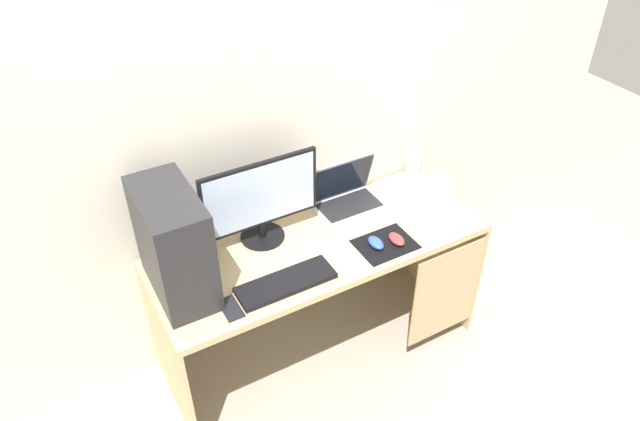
# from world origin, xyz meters

# --- Properties ---
(ground_plane) EXTENTS (8.00, 8.00, 0.00)m
(ground_plane) POSITION_xyz_m (0.00, 0.00, 0.00)
(ground_plane) COLOR #9E9384
(wall_back) EXTENTS (4.00, 0.05, 2.60)m
(wall_back) POSITION_xyz_m (0.00, 0.33, 1.30)
(wall_back) COLOR beige
(wall_back) RESTS_ON ground_plane
(desk) EXTENTS (1.54, 0.58, 0.72)m
(desk) POSITION_xyz_m (0.02, -0.01, 0.58)
(desk) COLOR tan
(desk) RESTS_ON ground_plane
(pc_tower) EXTENTS (0.21, 0.41, 0.47)m
(pc_tower) POSITION_xyz_m (-0.64, 0.03, 0.96)
(pc_tower) COLOR #232326
(pc_tower) RESTS_ON desk
(monitor) EXTENTS (0.54, 0.20, 0.41)m
(monitor) POSITION_xyz_m (-0.21, 0.15, 0.94)
(monitor) COLOR black
(monitor) RESTS_ON desk
(laptop) EXTENTS (0.34, 0.25, 0.24)m
(laptop) POSITION_xyz_m (0.25, 0.17, 0.77)
(laptop) COLOR silver
(laptop) RESTS_ON desk
(speaker) EXTENTS (0.08, 0.08, 0.15)m
(speaker) POSITION_xyz_m (0.67, 0.21, 0.80)
(speaker) COLOR silver
(speaker) RESTS_ON desk
(projector) EXTENTS (0.20, 0.14, 0.09)m
(projector) POSITION_xyz_m (0.65, 0.05, 0.77)
(projector) COLOR silver
(projector) RESTS_ON desk
(keyboard) EXTENTS (0.42, 0.14, 0.02)m
(keyboard) POSITION_xyz_m (-0.26, -0.17, 0.74)
(keyboard) COLOR black
(keyboard) RESTS_ON desk
(mousepad) EXTENTS (0.26, 0.20, 0.00)m
(mousepad) POSITION_xyz_m (0.25, -0.16, 0.73)
(mousepad) COLOR black
(mousepad) RESTS_ON desk
(mouse_left) EXTENTS (0.06, 0.10, 0.03)m
(mouse_left) POSITION_xyz_m (0.20, -0.15, 0.75)
(mouse_left) COLOR #2D51B2
(mouse_left) RESTS_ON mousepad
(mouse_right) EXTENTS (0.06, 0.10, 0.03)m
(mouse_right) POSITION_xyz_m (0.30, -0.17, 0.75)
(mouse_right) COLOR #B23333
(mouse_right) RESTS_ON mousepad
(cell_phone) EXTENTS (0.07, 0.13, 0.01)m
(cell_phone) POSITION_xyz_m (-0.51, -0.18, 0.73)
(cell_phone) COLOR black
(cell_phone) RESTS_ON desk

